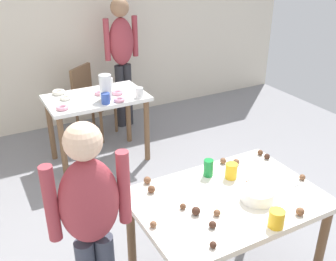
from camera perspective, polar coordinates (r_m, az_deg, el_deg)
wall_back at (r=5.15m, az=-13.59°, el=15.02°), size 6.40×0.10×2.60m
dining_table_near at (r=2.59m, az=8.58°, el=-11.37°), size 1.18×0.82×0.75m
dining_table_far at (r=4.21m, az=-10.34°, el=3.35°), size 1.03×0.63×0.75m
chair_far_table at (r=4.88m, az=-11.34°, el=4.80°), size 0.56×0.56×0.87m
person_girl_near at (r=2.19m, az=-11.13°, el=-12.88°), size 0.45×0.23×1.43m
person_adult_far at (r=4.93m, az=-6.74°, el=11.31°), size 0.45×0.23×1.62m
mixing_bowl at (r=2.51m, az=12.95°, el=-9.13°), size 0.20×0.20×0.08m
soda_can at (r=2.69m, az=5.91°, el=-5.46°), size 0.07×0.07×0.12m
fork_near at (r=2.72m, az=17.73°, el=-7.77°), size 0.17×0.02×0.01m
cup_near_0 at (r=2.69m, az=9.21°, el=-5.84°), size 0.08×0.08×0.11m
cup_near_1 at (r=2.32m, az=15.55°, el=-12.29°), size 0.09×0.09×0.11m
cake_ball_0 at (r=2.86m, az=9.92°, el=-4.56°), size 0.05×0.05×0.05m
cake_ball_1 at (r=2.15m, az=6.59°, el=-16.25°), size 0.04×0.04×0.04m
cake_ball_2 at (r=2.27m, az=6.53°, el=-13.50°), size 0.04×0.04×0.04m
cake_ball_3 at (r=2.63m, az=11.67°, el=-7.67°), size 0.05×0.05×0.05m
cake_ball_4 at (r=2.47m, az=18.72°, el=-11.14°), size 0.05×0.05×0.05m
cake_ball_5 at (r=2.62m, az=-3.03°, el=-7.25°), size 0.05×0.05×0.05m
cake_ball_6 at (r=2.35m, az=4.11°, el=-11.64°), size 0.05×0.05×0.05m
cake_ball_7 at (r=2.36m, az=7.16°, el=-11.83°), size 0.04×0.04×0.04m
cake_ball_8 at (r=2.80m, az=19.01°, el=-6.46°), size 0.04×0.04×0.04m
cake_ball_9 at (r=2.87m, az=8.05°, el=-4.40°), size 0.04×0.04×0.04m
cake_ball_10 at (r=2.98m, az=14.25°, el=-3.70°), size 0.04×0.04×0.04m
cake_ball_11 at (r=3.03m, az=13.31°, el=-3.14°), size 0.04×0.04×0.04m
cake_ball_12 at (r=2.53m, az=-2.44°, el=-8.56°), size 0.05×0.05×0.05m
cake_ball_13 at (r=2.26m, az=-2.16°, el=-13.52°), size 0.04×0.04×0.04m
cake_ball_14 at (r=2.39m, az=2.19°, el=-11.00°), size 0.04×0.04×0.04m
pitcher_far at (r=4.02m, az=-9.10°, el=6.27°), size 0.13×0.13×0.26m
cup_far_0 at (r=4.35m, az=-8.58°, el=6.83°), size 0.08×0.08×0.12m
cup_far_1 at (r=4.07m, az=-4.20°, el=5.57°), size 0.08×0.08×0.10m
cup_far_2 at (r=3.93m, az=-9.09°, el=4.64°), size 0.09×0.09×0.11m
donut_far_0 at (r=3.98m, az=-7.13°, el=4.47°), size 0.12×0.12×0.03m
donut_far_1 at (r=4.18m, az=-7.39°, el=5.49°), size 0.12×0.12×0.04m
donut_far_2 at (r=4.20m, az=-9.94°, el=5.39°), size 0.11×0.11×0.03m
donut_far_3 at (r=3.89m, az=-15.17°, el=3.21°), size 0.12×0.12×0.04m
donut_far_4 at (r=4.14m, az=-14.73°, el=4.63°), size 0.12×0.12×0.03m
donut_far_5 at (r=4.31m, az=-15.68°, el=5.41°), size 0.14×0.14×0.04m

